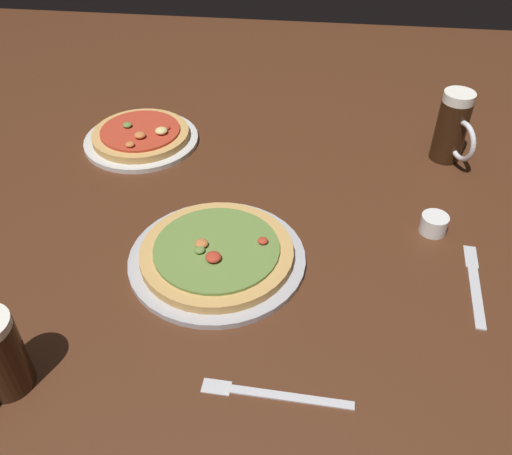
# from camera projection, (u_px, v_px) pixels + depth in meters

# --- Properties ---
(ground_plane) EXTENTS (2.40, 2.40, 0.03)m
(ground_plane) POSITION_uv_depth(u_px,v_px,m) (256.00, 241.00, 1.12)
(ground_plane) COLOR #4C2816
(pizza_plate_near) EXTENTS (0.34, 0.34, 0.05)m
(pizza_plate_near) POSITION_uv_depth(u_px,v_px,m) (217.00, 255.00, 1.04)
(pizza_plate_near) COLOR #B2B2B7
(pizza_plate_near) RESTS_ON ground_plane
(pizza_plate_far) EXTENTS (0.28, 0.28, 0.05)m
(pizza_plate_far) POSITION_uv_depth(u_px,v_px,m) (141.00, 137.00, 1.37)
(pizza_plate_far) COLOR silver
(pizza_plate_far) RESTS_ON ground_plane
(beer_mug_amber) EXTENTS (0.08, 0.13, 0.17)m
(beer_mug_amber) POSITION_uv_depth(u_px,v_px,m) (453.00, 128.00, 1.27)
(beer_mug_amber) COLOR black
(beer_mug_amber) RESTS_ON ground_plane
(ramekin_sauce) EXTENTS (0.05, 0.05, 0.04)m
(ramekin_sauce) POSITION_uv_depth(u_px,v_px,m) (434.00, 224.00, 1.10)
(ramekin_sauce) COLOR white
(ramekin_sauce) RESTS_ON ground_plane
(fork_left) EXTENTS (0.23, 0.03, 0.01)m
(fork_left) POSITION_uv_depth(u_px,v_px,m) (273.00, 394.00, 0.83)
(fork_left) COLOR silver
(fork_left) RESTS_ON ground_plane
(knife_right) EXTENTS (0.04, 0.21, 0.01)m
(knife_right) POSITION_uv_depth(u_px,v_px,m) (475.00, 283.00, 1.00)
(knife_right) COLOR silver
(knife_right) RESTS_ON ground_plane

